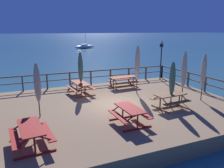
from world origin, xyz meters
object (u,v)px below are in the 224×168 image
object	(u,v)px
picnic_table_mid_right	(170,98)
patio_umbrella_short_mid	(80,68)
patio_umbrella_short_front	(204,71)
patio_umbrella_tall_back_right	(172,79)
lamp_post_hooked	(161,55)
picnic_table_back_left	(130,112)
picnic_table_back_right	(81,86)
picnic_table_mid_centre	(31,132)
patio_umbrella_tall_mid_right	(37,83)
picnic_table_front_left	(123,79)
patio_umbrella_short_back	(184,70)
sailboat_distant	(85,46)
patio_umbrella_tall_mid_left	(137,63)

from	to	relation	value
picnic_table_mid_right	patio_umbrella_short_mid	xyz separation A→B (m)	(-3.76, 4.42, 1.20)
patio_umbrella_short_front	patio_umbrella_tall_back_right	bearing A→B (deg)	-172.09
patio_umbrella_tall_back_right	lamp_post_hooked	size ratio (longest dim) A/B	0.79
picnic_table_back_left	patio_umbrella_short_mid	world-z (taller)	patio_umbrella_short_mid
picnic_table_back_right	patio_umbrella_short_front	bearing A→B (deg)	-33.12
picnic_table_mid_centre	patio_umbrella_tall_mid_right	world-z (taller)	patio_umbrella_tall_mid_right
picnic_table_front_left	picnic_table_back_right	size ratio (longest dim) A/B	1.04
picnic_table_front_left	picnic_table_mid_right	world-z (taller)	same
patio_umbrella_short_front	patio_umbrella_tall_back_right	size ratio (longest dim) A/B	1.11
picnic_table_back_left	picnic_table_mid_right	world-z (taller)	same
picnic_table_mid_right	patio_umbrella_tall_mid_right	xyz separation A→B (m)	(-6.66, 1.37, 1.12)
picnic_table_front_left	picnic_table_mid_right	size ratio (longest dim) A/B	1.16
patio_umbrella_short_front	patio_umbrella_short_back	size ratio (longest dim) A/B	0.94
picnic_table_back_right	picnic_table_front_left	bearing A→B (deg)	9.68
picnic_table_mid_right	picnic_table_mid_centre	world-z (taller)	same
patio_umbrella_tall_mid_right	patio_umbrella_short_back	size ratio (longest dim) A/B	0.88
picnic_table_front_left	patio_umbrella_short_back	xyz separation A→B (m)	(1.62, -4.52, 1.34)
picnic_table_front_left	patio_umbrella_short_mid	distance (m)	3.61
patio_umbrella_short_mid	picnic_table_mid_centre	bearing A→B (deg)	-120.26
picnic_table_mid_centre	patio_umbrella_short_mid	world-z (taller)	patio_umbrella_short_mid
patio_umbrella_tall_back_right	sailboat_distant	distance (m)	49.28
patio_umbrella_short_back	lamp_post_hooked	distance (m)	5.88
lamp_post_hooked	picnic_table_mid_right	bearing A→B (deg)	-120.22
sailboat_distant	picnic_table_back_left	bearing A→B (deg)	-103.51
patio_umbrella_short_front	sailboat_distant	xyz separation A→B (m)	(6.38, 48.10, -1.99)
picnic_table_back_left	sailboat_distant	bearing A→B (deg)	76.49
lamp_post_hooked	patio_umbrella_tall_mid_right	bearing A→B (deg)	-155.76
picnic_table_mid_centre	patio_umbrella_short_front	distance (m)	9.92
picnic_table_mid_right	picnic_table_back_right	bearing A→B (deg)	130.61
picnic_table_mid_centre	patio_umbrella_short_back	xyz separation A→B (m)	(8.39, 1.92, 1.34)
picnic_table_mid_right	patio_umbrella_tall_mid_right	size ratio (longest dim) A/B	0.69
picnic_table_mid_centre	picnic_table_back_right	bearing A→B (deg)	59.99
picnic_table_back_right	sailboat_distant	distance (m)	45.78
patio_umbrella_short_mid	patio_umbrella_tall_back_right	world-z (taller)	patio_umbrella_short_mid
patio_umbrella_tall_mid_right	patio_umbrella_tall_back_right	bearing A→B (deg)	-11.81
picnic_table_mid_right	lamp_post_hooked	distance (m)	7.02
lamp_post_hooked	sailboat_distant	xyz separation A→B (m)	(5.45, 42.49, -2.33)
picnic_table_back_left	patio_umbrella_short_back	bearing A→B (deg)	20.03
picnic_table_back_left	patio_umbrella_tall_back_right	distance (m)	3.36
picnic_table_back_left	lamp_post_hooked	size ratio (longest dim) A/B	0.55
patio_umbrella_tall_mid_right	lamp_post_hooked	size ratio (longest dim) A/B	0.82
picnic_table_back_right	patio_umbrella_short_front	distance (m)	7.63
picnic_table_front_left	lamp_post_hooked	distance (m)	4.25
picnic_table_mid_centre	picnic_table_mid_right	bearing A→B (deg)	11.29
picnic_table_back_left	patio_umbrella_short_front	distance (m)	5.80
picnic_table_back_left	patio_umbrella_tall_mid_right	distance (m)	4.53
patio_umbrella_short_mid	patio_umbrella_tall_mid_left	bearing A→B (deg)	-19.34
picnic_table_back_left	patio_umbrella_tall_mid_left	size ratio (longest dim) A/B	0.56
picnic_table_mid_centre	sailboat_distant	bearing A→B (deg)	72.12
picnic_table_mid_centre	patio_umbrella_short_back	distance (m)	8.71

